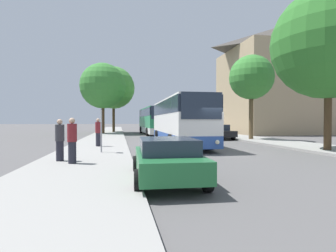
{
  "coord_description": "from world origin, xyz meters",
  "views": [
    {
      "loc": [
        -5.57,
        -14.07,
        1.8
      ],
      "look_at": [
        -0.93,
        10.71,
        1.31
      ],
      "focal_mm": 28.0,
      "sensor_mm": 36.0,
      "label": 1
    }
  ],
  "objects": [
    {
      "name": "building_right_background",
      "position": [
        17.67,
        20.45,
        7.78
      ],
      "size": [
        15.31,
        12.15,
        15.57
      ],
      "color": "tan",
      "rests_on": "ground_plane"
    },
    {
      "name": "tree_right_mid",
      "position": [
        6.13,
        -1.09,
        6.19
      ],
      "size": [
        6.28,
        6.28,
        9.19
      ],
      "color": "#47331E",
      "rests_on": "sidewalk_right"
    },
    {
      "name": "tree_right_near",
      "position": [
        6.32,
        8.07,
        5.75
      ],
      "size": [
        4.03,
        4.03,
        7.65
      ],
      "color": "brown",
      "rests_on": "sidewalk_right"
    },
    {
      "name": "parked_car_left_curb",
      "position": [
        -4.19,
        -6.54,
        0.69
      ],
      "size": [
        2.08,
        4.03,
        1.29
      ],
      "rotation": [
        0.0,
        0.0,
        -0.04
      ],
      "color": "#236B38",
      "rests_on": "ground_plane"
    },
    {
      "name": "ground_plane",
      "position": [
        0.0,
        0.0,
        0.0
      ],
      "size": [
        300.0,
        300.0,
        0.0
      ],
      "primitive_type": "plane",
      "color": "#565454",
      "rests_on": "ground"
    },
    {
      "name": "parked_car_right_far",
      "position": [
        3.94,
        19.2,
        0.76
      ],
      "size": [
        2.07,
        3.98,
        1.43
      ],
      "rotation": [
        0.0,
        0.0,
        3.17
      ],
      "color": "#233D9E",
      "rests_on": "ground_plane"
    },
    {
      "name": "sidewalk_right",
      "position": [
        7.0,
        0.0,
        0.07
      ],
      "size": [
        4.0,
        120.0,
        0.15
      ],
      "primitive_type": "cube",
      "color": "gray",
      "rests_on": "ground_plane"
    },
    {
      "name": "parked_car_right_near",
      "position": [
        4.04,
        10.41,
        0.75
      ],
      "size": [
        2.12,
        4.7,
        1.45
      ],
      "rotation": [
        0.0,
        0.0,
        3.2
      ],
      "color": "black",
      "rests_on": "ground_plane"
    },
    {
      "name": "pedestrian_walking_back",
      "position": [
        -6.92,
        3.49,
        1.07
      ],
      "size": [
        0.36,
        0.36,
        1.81
      ],
      "rotation": [
        0.0,
        0.0,
        2.35
      ],
      "color": "#23232D",
      "rests_on": "sidewalk_left"
    },
    {
      "name": "bus_middle",
      "position": [
        -1.1,
        20.61,
        1.86
      ],
      "size": [
        2.99,
        12.09,
        3.49
      ],
      "rotation": [
        0.0,
        0.0,
        0.02
      ],
      "color": "silver",
      "rests_on": "ground_plane"
    },
    {
      "name": "bus_stop_sign",
      "position": [
        -6.49,
        0.03,
        1.55
      ],
      "size": [
        0.08,
        0.45,
        2.25
      ],
      "color": "gray",
      "rests_on": "sidewalk_left"
    },
    {
      "name": "pedestrian_waiting_far",
      "position": [
        -7.97,
        -2.67,
        1.02
      ],
      "size": [
        0.36,
        0.36,
        1.72
      ],
      "rotation": [
        0.0,
        0.0,
        5.72
      ],
      "color": "#23232D",
      "rests_on": "sidewalk_left"
    },
    {
      "name": "pedestrian_waiting_near",
      "position": [
        -7.36,
        -3.45,
        1.04
      ],
      "size": [
        0.36,
        0.36,
        1.77
      ],
      "rotation": [
        0.0,
        0.0,
        4.82
      ],
      "color": "#23232D",
      "rests_on": "sidewalk_left"
    },
    {
      "name": "sidewalk_left",
      "position": [
        -7.0,
        0.0,
        0.07
      ],
      "size": [
        4.0,
        120.0,
        0.15
      ],
      "primitive_type": "cube",
      "color": "gray",
      "rests_on": "ground_plane"
    },
    {
      "name": "tree_left_near",
      "position": [
        -7.7,
        22.27,
        6.52
      ],
      "size": [
        6.1,
        6.1,
        9.43
      ],
      "color": "#47331E",
      "rests_on": "sidewalk_left"
    },
    {
      "name": "bus_front",
      "position": [
        -1.18,
        4.76,
        1.79
      ],
      "size": [
        2.9,
        11.21,
        3.36
      ],
      "rotation": [
        0.0,
        0.0,
        -0.01
      ],
      "color": "#2D519E",
      "rests_on": "ground_plane"
    },
    {
      "name": "tree_left_far",
      "position": [
        -6.4,
        27.16,
        6.91
      ],
      "size": [
        6.47,
        6.47,
        10.01
      ],
      "color": "#47331E",
      "rests_on": "sidewalk_left"
    }
  ]
}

